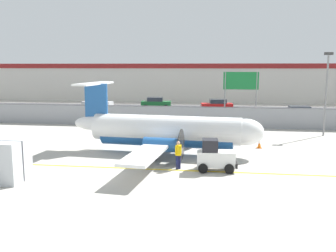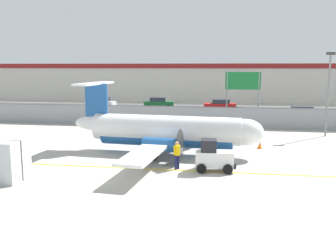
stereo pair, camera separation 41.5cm
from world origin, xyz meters
name	(u,v)px [view 2 (the right image)]	position (x,y,z in m)	size (l,w,h in m)	color
ground_plane	(147,169)	(0.00, 2.00, 0.00)	(140.00, 140.00, 0.01)	#ADA89E
perimeter_fence	(180,116)	(0.00, 18.00, 1.12)	(98.00, 0.10, 2.10)	gray
parking_lot_strip	(191,112)	(0.00, 29.50, 0.06)	(98.00, 17.00, 0.12)	#38383A
background_building	(201,82)	(0.00, 47.99, 3.26)	(91.00, 8.10, 6.50)	beige
commuter_airplane	(169,131)	(0.71, 6.16, 1.60)	(13.68, 16.08, 4.92)	white
baggage_tug	(214,157)	(3.95, 2.23, 0.86)	(2.39, 1.49, 1.88)	silver
ground_crew_worker	(177,154)	(1.78, 2.26, 0.95)	(0.47, 0.50, 1.70)	#191E4C
cargo_container	(1,160)	(-7.30, -1.31, 1.10)	(2.44, 2.01, 2.20)	#B7BCC1
traffic_cone_near_left	(200,161)	(3.13, 3.11, 0.31)	(0.36, 0.36, 0.64)	orange
traffic_cone_near_right	(147,143)	(-1.27, 8.10, 0.31)	(0.36, 0.36, 0.64)	orange
traffic_cone_far_left	(260,144)	(7.17, 8.87, 0.31)	(0.36, 0.36, 0.64)	orange
parked_car_0	(101,103)	(-13.02, 31.55, 0.89)	(4.38, 2.42, 1.58)	silver
parked_car_1	(159,103)	(-4.91, 33.09, 0.89)	(4.35, 2.33, 1.58)	#19662D
parked_car_2	(220,105)	(3.76, 31.23, 0.89)	(4.39, 2.43, 1.58)	red
parked_car_3	(303,113)	(13.04, 23.72, 0.89)	(4.21, 2.03, 1.58)	slate
apron_light_pole	(329,87)	(13.31, 14.88, 4.30)	(0.70, 0.30, 7.27)	slate
highway_sign	(243,85)	(6.25, 20.10, 4.14)	(3.60, 0.14, 5.50)	slate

